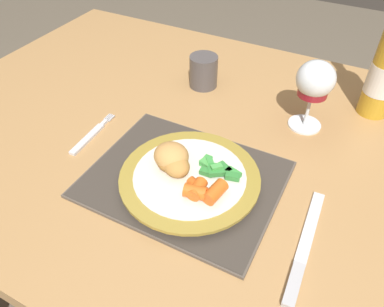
% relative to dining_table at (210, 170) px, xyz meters
% --- Properties ---
extents(dining_table, '(1.28, 0.86, 0.74)m').
position_rel_dining_table_xyz_m(dining_table, '(0.00, 0.00, 0.00)').
color(dining_table, '#AD7F4C').
rests_on(dining_table, ground).
extents(placemat, '(0.33, 0.26, 0.01)m').
position_rel_dining_table_xyz_m(placemat, '(0.01, -0.13, 0.10)').
color(placemat, brown).
rests_on(placemat, dining_table).
extents(dinner_plate, '(0.24, 0.24, 0.02)m').
position_rel_dining_table_xyz_m(dinner_plate, '(0.02, -0.14, 0.11)').
color(dinner_plate, silver).
rests_on(dinner_plate, placemat).
extents(breaded_croquettes, '(0.08, 0.08, 0.04)m').
position_rel_dining_table_xyz_m(breaded_croquettes, '(-0.01, -0.13, 0.14)').
color(breaded_croquettes, '#A87033').
rests_on(breaded_croquettes, dinner_plate).
extents(green_beans_pile, '(0.08, 0.05, 0.02)m').
position_rel_dining_table_xyz_m(green_beans_pile, '(0.06, -0.11, 0.13)').
color(green_beans_pile, green).
rests_on(green_beans_pile, dinner_plate).
extents(glazed_carrots, '(0.07, 0.05, 0.02)m').
position_rel_dining_table_xyz_m(glazed_carrots, '(0.06, -0.17, 0.13)').
color(glazed_carrots, orange).
rests_on(glazed_carrots, dinner_plate).
extents(fork, '(0.02, 0.14, 0.01)m').
position_rel_dining_table_xyz_m(fork, '(-0.22, -0.11, 0.10)').
color(fork, silver).
rests_on(fork, dining_table).
extents(table_knife, '(0.03, 0.22, 0.01)m').
position_rel_dining_table_xyz_m(table_knife, '(0.23, -0.18, 0.10)').
color(table_knife, silver).
rests_on(table_knife, dining_table).
extents(wine_glass, '(0.07, 0.07, 0.15)m').
position_rel_dining_table_xyz_m(wine_glass, '(0.16, 0.12, 0.20)').
color(wine_glass, silver).
rests_on(wine_glass, dining_table).
extents(drinking_cup, '(0.07, 0.07, 0.07)m').
position_rel_dining_table_xyz_m(drinking_cup, '(-0.10, 0.17, 0.13)').
color(drinking_cup, '#4C4747').
rests_on(drinking_cup, dining_table).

